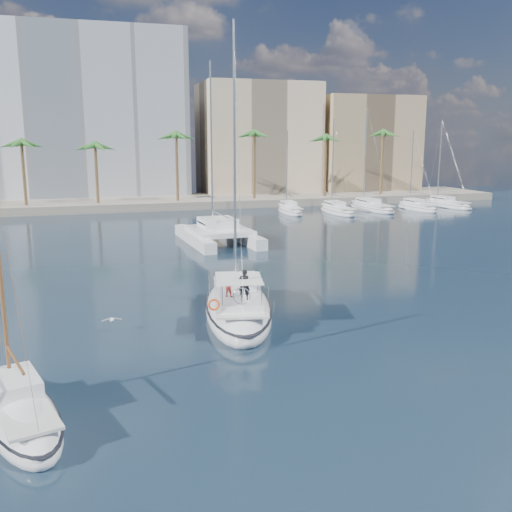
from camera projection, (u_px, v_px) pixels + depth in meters
name	position (u px, v px, depth m)	size (l,w,h in m)	color
ground	(239.00, 328.00, 32.10)	(160.00, 160.00, 0.00)	black
quay	(140.00, 203.00, 89.26)	(120.00, 14.00, 1.20)	gray
building_modern	(56.00, 117.00, 94.48)	(42.00, 16.00, 28.00)	silver
building_beige	(258.00, 141.00, 101.93)	(20.00, 14.00, 20.00)	beige
building_tan_right	(364.00, 147.00, 105.82)	(18.00, 12.00, 18.00)	tan
palm_centre	(139.00, 140.00, 83.54)	(3.60, 3.60, 12.30)	brown
palm_right	(351.00, 140.00, 93.00)	(3.60, 3.60, 12.30)	brown
main_sloop	(238.00, 306.00, 34.36)	(6.28, 12.84, 18.26)	white
small_sloop	(20.00, 413.00, 21.32)	(4.63, 8.32, 11.41)	white
catamaran	(218.00, 231.00, 58.43)	(7.05, 12.85, 18.12)	white
seagull	(112.00, 320.00, 31.28)	(1.11, 0.48, 0.20)	silver
moored_yacht_a	(290.00, 213.00, 81.80)	(2.72, 9.35, 11.90)	white
moored_yacht_b	(337.00, 213.00, 81.73)	(3.14, 10.78, 13.72)	white
moored_yacht_c	(372.00, 210.00, 85.41)	(3.55, 12.21, 15.54)	white
moored_yacht_d	(417.00, 210.00, 85.34)	(2.72, 9.35, 11.90)	white
moored_yacht_e	(447.00, 207.00, 89.03)	(3.14, 10.78, 13.72)	white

